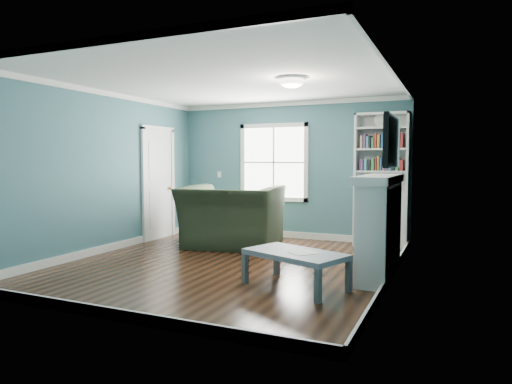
% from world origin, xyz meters
% --- Properties ---
extents(floor, '(5.00, 5.00, 0.00)m').
position_xyz_m(floor, '(0.00, 0.00, 0.00)').
color(floor, black).
rests_on(floor, ground).
extents(room_walls, '(5.00, 5.00, 5.00)m').
position_xyz_m(room_walls, '(0.00, 0.00, 1.58)').
color(room_walls, '#3D6E76').
rests_on(room_walls, ground).
extents(trim, '(4.50, 5.00, 2.60)m').
position_xyz_m(trim, '(0.00, 0.00, 1.24)').
color(trim, white).
rests_on(trim, ground).
extents(window, '(1.40, 0.06, 1.50)m').
position_xyz_m(window, '(-0.30, 2.49, 1.45)').
color(window, white).
rests_on(window, room_walls).
extents(bookshelf, '(0.90, 0.35, 2.31)m').
position_xyz_m(bookshelf, '(1.77, 2.30, 0.92)').
color(bookshelf, silver).
rests_on(bookshelf, ground).
extents(fireplace, '(0.44, 1.58, 1.30)m').
position_xyz_m(fireplace, '(2.08, 0.20, 0.64)').
color(fireplace, black).
rests_on(fireplace, ground).
extents(tv, '(0.06, 1.10, 0.65)m').
position_xyz_m(tv, '(2.20, 0.20, 1.72)').
color(tv, black).
rests_on(tv, fireplace).
extents(door, '(0.12, 0.98, 2.17)m').
position_xyz_m(door, '(-2.22, 1.40, 1.07)').
color(door, silver).
rests_on(door, ground).
extents(ceiling_fixture, '(0.38, 0.38, 0.15)m').
position_xyz_m(ceiling_fixture, '(0.90, 0.10, 2.55)').
color(ceiling_fixture, white).
rests_on(ceiling_fixture, room_walls).
extents(light_switch, '(0.08, 0.01, 0.12)m').
position_xyz_m(light_switch, '(-1.50, 2.48, 1.20)').
color(light_switch, white).
rests_on(light_switch, room_walls).
extents(recliner, '(1.74, 1.27, 1.41)m').
position_xyz_m(recliner, '(-0.57, 1.21, 0.70)').
color(recliner, black).
rests_on(recliner, ground).
extents(coffee_table, '(1.32, 1.01, 0.42)m').
position_xyz_m(coffee_table, '(1.25, -0.74, 0.37)').
color(coffee_table, '#444C51').
rests_on(coffee_table, ground).
extents(paper_sheet, '(0.36, 0.37, 0.00)m').
position_xyz_m(paper_sheet, '(1.36, -0.78, 0.43)').
color(paper_sheet, white).
rests_on(paper_sheet, coffee_table).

